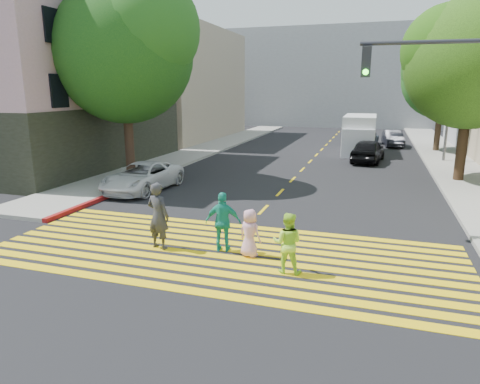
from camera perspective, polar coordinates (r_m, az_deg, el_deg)
The scene contains 23 objects.
ground at distance 11.33m, azimuth -4.70°, elevation -10.32°, with size 120.00×120.00×0.00m, color black.
sidewalk_left at distance 34.24m, azimuth -3.90°, elevation 5.95°, with size 3.00×40.00×0.15m, color gray.
sidewalk_right at distance 25.37m, azimuth 27.60°, elevation 1.76°, with size 3.00×60.00×0.15m, color gray.
curb_red at distance 19.53m, azimuth -16.85°, elevation -0.36°, with size 0.20×8.00×0.16m, color maroon.
crosswalk at distance 12.42m, azimuth -2.45°, elevation -8.05°, with size 13.40×5.30×0.01m.
lane_line at distance 32.63m, azimuth 10.52°, elevation 5.26°, with size 0.12×34.40×0.01m.
building_left_pink at distance 29.41m, azimuth -25.78°, elevation 12.24°, with size 12.10×14.10×11.00m.
building_left_tan at distance 42.56m, azimuth -10.65°, elevation 13.88°, with size 12.00×16.00×10.00m, color tan.
backdrop_block at distance 57.72m, azimuth 14.19°, elevation 14.55°, with size 30.00×8.00×12.00m, color gray.
tree_left at distance 22.77m, azimuth -15.05°, elevation 18.39°, with size 9.16×8.87×9.90m.
tree_right_near at distance 23.87m, azimuth 28.84°, elevation 15.60°, with size 7.61×7.20×9.02m.
tree_right_far at distance 35.01m, azimuth 25.65°, elevation 14.03°, with size 7.14×6.94×8.38m.
pedestrian_man at distance 12.66m, azimuth -10.84°, elevation -3.14°, with size 0.72×0.48×1.99m, color #313135.
pedestrian_woman at distance 10.94m, azimuth 6.34°, elevation -6.78°, with size 0.77×0.60×1.58m, color #B8F53B.
pedestrian_child at distance 11.93m, azimuth 1.30°, elevation -5.50°, with size 0.67×0.43×1.37m, color #DB9BB3.
pedestrian_extra at distance 12.28m, azimuth -2.26°, elevation -4.01°, with size 1.02×0.43×1.74m, color teal.
white_sedan at distance 20.23m, azimuth -12.86°, elevation 2.00°, with size 2.14×4.65×1.29m, color silver.
dark_car_near at distance 28.77m, azimuth 16.69°, elevation 5.32°, with size 1.76×4.37×1.49m, color black.
silver_car at distance 38.10m, azimuth 16.31°, elevation 7.07°, with size 1.81×4.44×1.29m, color gray.
dark_car_parked at distance 37.54m, azimuth 19.71°, elevation 6.74°, with size 1.37×3.92×1.29m, color black.
white_van at distance 32.52m, azimuth 15.61°, elevation 7.26°, with size 2.22×5.80×2.73m.
traffic_signal at distance 14.24m, azimuth 27.74°, elevation 10.06°, with size 4.31×0.59×6.31m.
street_lamp at distance 30.04m, azimuth 26.10°, elevation 13.59°, with size 2.09×0.33×9.23m.
Camera 1 is at (4.01, -9.56, 4.57)m, focal length 32.00 mm.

